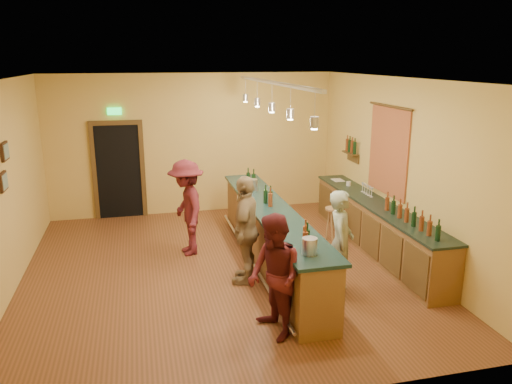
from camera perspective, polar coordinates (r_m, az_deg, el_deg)
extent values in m
plane|color=brown|center=(8.68, -4.09, -8.88)|extent=(7.00, 7.00, 0.00)
cube|color=silver|center=(7.94, -4.53, 12.73)|extent=(6.50, 7.00, 0.02)
cube|color=gold|center=(11.56, -7.12, 5.43)|extent=(6.50, 0.02, 3.20)
cube|color=gold|center=(4.90, 2.41, -8.02)|extent=(6.50, 0.02, 3.20)
cube|color=gold|center=(8.31, -27.00, 0.05)|extent=(0.02, 7.00, 3.20)
cube|color=gold|center=(9.23, 16.04, 2.50)|extent=(0.02, 7.00, 3.20)
cube|color=black|center=(11.59, -15.40, 2.25)|extent=(0.95, 0.06, 2.10)
cube|color=#4E3617|center=(11.60, -17.99, 2.06)|extent=(0.10, 0.08, 2.10)
cube|color=#4E3617|center=(11.56, -12.81, 2.38)|extent=(0.10, 0.08, 2.10)
cube|color=#4E3617|center=(11.38, -15.79, 7.63)|extent=(1.15, 0.08, 0.10)
cube|color=#19E54C|center=(11.35, -15.89, 8.87)|extent=(0.30, 0.04, 0.15)
cube|color=#A82127|center=(9.52, 14.88, 4.48)|extent=(0.03, 1.40, 1.60)
cube|color=#4E3617|center=(10.86, 10.74, 4.39)|extent=(0.16, 0.55, 0.03)
cube|color=#4E3617|center=(10.91, 11.05, 3.88)|extent=(0.03, 0.55, 0.18)
cube|color=brown|center=(9.58, 13.50, -4.03)|extent=(0.55, 4.50, 0.90)
cube|color=black|center=(9.44, 13.67, -1.34)|extent=(0.60, 4.55, 0.04)
cylinder|color=silver|center=(10.55, 10.53, 0.94)|extent=(0.09, 0.09, 0.09)
cube|color=silver|center=(10.99, 9.33, 1.35)|extent=(0.22, 0.30, 0.01)
cube|color=brown|center=(8.66, 1.70, -5.32)|extent=(0.60, 5.00, 1.00)
cube|color=#142B29|center=(8.49, 1.73, -2.00)|extent=(0.70, 5.10, 0.05)
cylinder|color=silver|center=(8.71, -0.62, -7.67)|extent=(0.05, 5.00, 0.05)
cylinder|color=silver|center=(6.54, 6.15, -6.16)|extent=(0.20, 0.20, 0.22)
cylinder|color=silver|center=(9.57, -0.43, 0.82)|extent=(0.20, 0.20, 0.22)
cube|color=silver|center=(8.13, 1.85, 12.40)|extent=(0.06, 4.60, 0.05)
cylinder|color=silver|center=(6.24, 6.75, 9.73)|extent=(0.01, 0.01, 0.35)
cylinder|color=#A5A5AD|center=(6.26, 6.69, 7.91)|extent=(0.11, 0.11, 0.14)
cylinder|color=#FFEABF|center=(6.27, 6.67, 7.18)|extent=(0.08, 0.08, 0.02)
cylinder|color=silver|center=(7.18, 3.97, 10.50)|extent=(0.01, 0.01, 0.35)
cylinder|color=#A5A5AD|center=(7.20, 3.94, 8.91)|extent=(0.11, 0.11, 0.14)
cylinder|color=#FFEABF|center=(7.21, 3.93, 8.28)|extent=(0.08, 0.08, 0.02)
cylinder|color=silver|center=(8.14, 1.84, 11.07)|extent=(0.01, 0.01, 0.35)
cylinder|color=#A5A5AD|center=(8.16, 1.83, 9.67)|extent=(0.11, 0.11, 0.14)
cylinder|color=#FFEABF|center=(8.16, 1.82, 9.11)|extent=(0.08, 0.08, 0.02)
cylinder|color=silver|center=(9.10, 0.15, 11.51)|extent=(0.01, 0.01, 0.35)
cylinder|color=#A5A5AD|center=(9.12, 0.15, 10.25)|extent=(0.11, 0.11, 0.14)
cylinder|color=#FFEABF|center=(9.13, 0.15, 9.75)|extent=(0.08, 0.08, 0.02)
cylinder|color=silver|center=(10.08, -1.22, 11.85)|extent=(0.01, 0.01, 0.35)
cylinder|color=#A5A5AD|center=(10.09, -1.21, 10.72)|extent=(0.11, 0.11, 0.14)
cylinder|color=#FFEABF|center=(10.10, -1.21, 10.27)|extent=(0.08, 0.08, 0.02)
imported|color=gray|center=(7.70, 9.63, -5.70)|extent=(0.60, 0.70, 1.63)
imported|color=#59191E|center=(6.45, 2.11, -9.68)|extent=(0.77, 0.91, 1.64)
imported|color=#997A51|center=(7.94, -1.16, -4.31)|extent=(0.80, 1.12, 1.76)
imported|color=#59191E|center=(9.16, -7.91, -1.78)|extent=(0.79, 1.21, 1.76)
cylinder|color=#9B7046|center=(9.84, 8.88, -1.92)|extent=(0.33, 0.33, 0.04)
cylinder|color=#9B7046|center=(10.00, 9.48, -3.76)|extent=(0.04, 0.04, 0.65)
cylinder|color=#9B7046|center=(10.02, 8.22, -3.65)|extent=(0.04, 0.04, 0.65)
cylinder|color=#9B7046|center=(9.83, 8.69, -4.05)|extent=(0.04, 0.04, 0.65)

